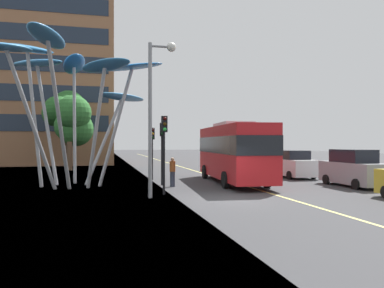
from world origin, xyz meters
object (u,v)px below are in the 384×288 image
object	(u,v)px
street_lamp	(156,98)
pedestrian	(172,172)
traffic_light_kerb_far	(162,140)
car_parked_far	(292,165)
traffic_light_kerb_near	(164,138)
traffic_light_island_mid	(152,142)
red_bus	(233,150)
car_parked_mid	(353,169)
leaf_sculpture	(69,72)

from	to	relation	value
street_lamp	pedestrian	bearing A→B (deg)	69.57
traffic_light_kerb_far	car_parked_far	world-z (taller)	traffic_light_kerb_far
traffic_light_kerb_far	pedestrian	size ratio (longest dim) A/B	2.19
traffic_light_kerb_near	traffic_light_island_mid	size ratio (longest dim) A/B	1.08
red_bus	car_parked_mid	size ratio (longest dim) A/B	2.32
red_bus	traffic_light_kerb_far	size ratio (longest dim) A/B	2.83
car_parked_mid	car_parked_far	bearing A→B (deg)	96.49
car_parked_far	red_bus	bearing A→B (deg)	-155.52
red_bus	street_lamp	world-z (taller)	street_lamp
traffic_light_kerb_near	street_lamp	size ratio (longest dim) A/B	0.53
leaf_sculpture	street_lamp	distance (m)	7.38
traffic_light_kerb_near	traffic_light_kerb_far	world-z (taller)	traffic_light_kerb_near
red_bus	car_parked_far	distance (m)	6.15
traffic_light_island_mid	street_lamp	size ratio (longest dim) A/B	0.49
leaf_sculpture	traffic_light_island_mid	distance (m)	7.26
traffic_light_island_mid	traffic_light_kerb_far	bearing A→B (deg)	-87.56
leaf_sculpture	car_parked_mid	xyz separation A→B (m)	(16.25, -3.76, -5.73)
traffic_light_kerb_near	red_bus	bearing A→B (deg)	41.37
leaf_sculpture	traffic_light_kerb_near	bearing A→B (deg)	-44.81
traffic_light_kerb_near	pedestrian	world-z (taller)	traffic_light_kerb_near
car_parked_mid	red_bus	bearing A→B (deg)	149.89
car_parked_far	pedestrian	distance (m)	10.39
leaf_sculpture	car_parked_far	world-z (taller)	leaf_sculpture
leaf_sculpture	traffic_light_island_mid	bearing A→B (deg)	28.41
leaf_sculpture	car_parked_mid	distance (m)	17.64
red_bus	car_parked_far	bearing A→B (deg)	24.48
traffic_light_kerb_near	pedestrian	bearing A→B (deg)	72.75
car_parked_mid	car_parked_far	world-z (taller)	car_parked_mid
traffic_light_island_mid	car_parked_far	world-z (taller)	traffic_light_island_mid
traffic_light_island_mid	pedestrian	size ratio (longest dim) A/B	2.10
red_bus	street_lamp	distance (m)	8.35
traffic_light_kerb_far	street_lamp	world-z (taller)	street_lamp
car_parked_far	street_lamp	world-z (taller)	street_lamp
car_parked_far	traffic_light_kerb_near	bearing A→B (deg)	-146.46
street_lamp	pedestrian	distance (m)	5.90
car_parked_mid	pedestrian	bearing A→B (deg)	167.23
car_parked_far	pedestrian	size ratio (longest dim) A/B	2.60
pedestrian	car_parked_mid	bearing A→B (deg)	-12.77
traffic_light_kerb_far	car_parked_mid	xyz separation A→B (m)	(10.86, -3.20, -1.71)
traffic_light_kerb_near	traffic_light_kerb_far	bearing A→B (deg)	82.19
car_parked_mid	street_lamp	xyz separation A→B (m)	(-11.96, -1.87, 3.65)
traffic_light_kerb_near	car_parked_far	bearing A→B (deg)	33.54
red_bus	car_parked_far	world-z (taller)	red_bus
traffic_light_island_mid	street_lamp	xyz separation A→B (m)	(-0.96, -8.47, 2.05)
leaf_sculpture	car_parked_far	size ratio (longest dim) A/B	2.55
traffic_light_kerb_near	car_parked_far	size ratio (longest dim) A/B	0.87
traffic_light_kerb_far	car_parked_mid	size ratio (longest dim) A/B	0.82
leaf_sculpture	traffic_light_kerb_far	distance (m)	6.75
red_bus	leaf_sculpture	size ratio (longest dim) A/B	0.94
traffic_light_kerb_near	street_lamp	xyz separation A→B (m)	(-0.52, -0.84, 1.85)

